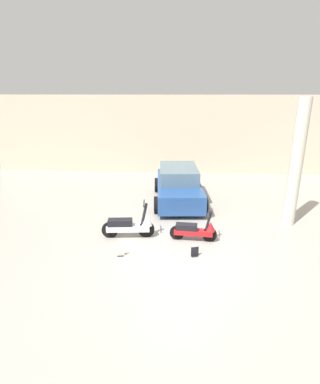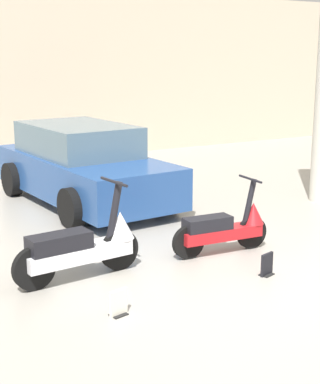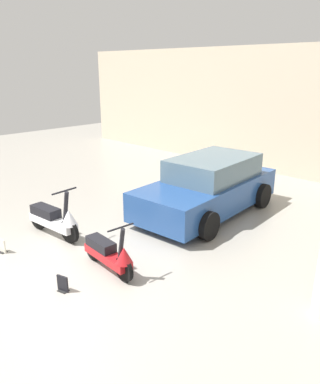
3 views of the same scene
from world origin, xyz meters
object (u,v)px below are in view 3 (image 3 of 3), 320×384
(car_rear_left, at_px, (208,187))
(placard_near_left_scooter, at_px, (2,247))
(placard_near_right_scooter, at_px, (63,284))
(scooter_front_left, at_px, (55,219))
(scooter_front_right, at_px, (109,253))

(car_rear_left, relative_size, placard_near_left_scooter, 15.24)
(car_rear_left, distance_m, placard_near_right_scooter, 4.27)
(scooter_front_left, bearing_deg, car_rear_left, 61.96)
(scooter_front_left, relative_size, car_rear_left, 0.39)
(placard_near_left_scooter, bearing_deg, scooter_front_right, 26.42)
(scooter_front_right, bearing_deg, placard_near_left_scooter, -149.19)
(placard_near_right_scooter, bearing_deg, scooter_front_right, 86.72)
(scooter_front_left, height_order, scooter_front_right, scooter_front_left)
(scooter_front_left, xyz_separation_m, car_rear_left, (1.37, 3.25, 0.25))
(car_rear_left, height_order, placard_near_left_scooter, car_rear_left)
(placard_near_left_scooter, height_order, placard_near_right_scooter, same)
(placard_near_right_scooter, bearing_deg, placard_near_left_scooter, -176.86)
(car_rear_left, bearing_deg, placard_near_right_scooter, 2.14)
(scooter_front_right, height_order, placard_near_left_scooter, scooter_front_right)
(scooter_front_left, xyz_separation_m, placard_near_right_scooter, (1.83, -0.96, -0.27))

